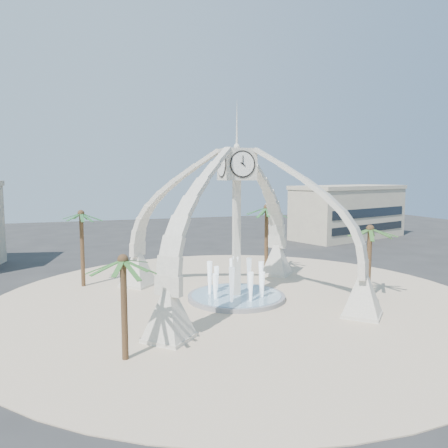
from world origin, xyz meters
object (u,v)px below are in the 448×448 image
object	(u,v)px
fountain	(236,296)
palm_west	(81,215)
palm_east	(370,230)
clock_tower	(237,221)
palm_north	(267,209)
palm_south	(123,261)

from	to	relation	value
fountain	palm_west	bearing A→B (deg)	144.31
fountain	palm_east	size ratio (longest dim) A/B	1.21
palm_east	fountain	bearing A→B (deg)	163.46
clock_tower	palm_north	world-z (taller)	clock_tower
palm_west	palm_south	xyz separation A→B (m)	(1.90, -17.67, -1.09)
clock_tower	palm_east	world-z (taller)	clock_tower
clock_tower	palm_west	world-z (taller)	clock_tower
palm_east	palm_west	world-z (taller)	palm_west
clock_tower	palm_north	size ratio (longest dim) A/B	2.34
palm_east	palm_north	xyz separation A→B (m)	(-4.00, 11.66, 1.01)
fountain	palm_east	distance (m)	12.27
palm_east	palm_south	distance (m)	21.36
clock_tower	palm_south	size ratio (longest dim) A/B	2.82
palm_east	palm_north	size ratio (longest dim) A/B	0.86
palm_west	palm_south	world-z (taller)	palm_west
fountain	palm_south	distance (m)	14.52
palm_east	palm_west	xyz separation A→B (m)	(-22.39, 11.64, 0.90)
palm_north	palm_south	xyz separation A→B (m)	(-16.49, -17.69, -1.21)
palm_west	palm_north	distance (m)	18.38
fountain	palm_north	xyz separation A→B (m)	(6.53, 8.54, 6.48)
clock_tower	fountain	world-z (taller)	clock_tower
palm_south	clock_tower	bearing A→B (deg)	42.60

